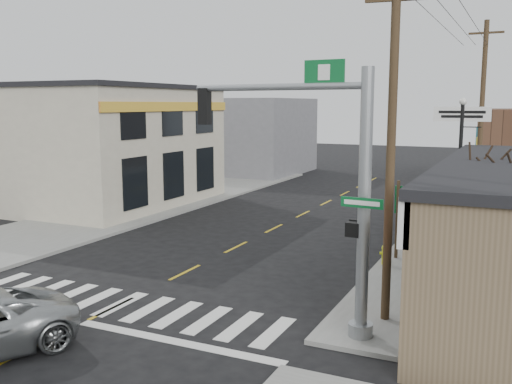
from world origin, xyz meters
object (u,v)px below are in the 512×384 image
at_px(utility_pole_near, 391,150).
at_px(utility_pole_far, 481,115).
at_px(fire_hydrant, 385,254).
at_px(bare_tree, 497,156).
at_px(traffic_signal_pole, 332,174).
at_px(lamp_post, 461,158).
at_px(guide_sign, 416,210).
at_px(dance_center_sign, 461,129).

height_order(utility_pole_near, utility_pole_far, utility_pole_far).
height_order(fire_hydrant, bare_tree, bare_tree).
bearing_deg(fire_hydrant, utility_pole_near, -77.28).
xyz_separation_m(traffic_signal_pole, fire_hydrant, (-0.08, 6.77, -3.69)).
distance_m(traffic_signal_pole, lamp_post, 12.52).
bearing_deg(lamp_post, utility_pole_far, 87.52).
height_order(traffic_signal_pole, lamp_post, traffic_signal_pole).
height_order(traffic_signal_pole, utility_pole_far, utility_pole_far).
relative_size(guide_sign, bare_tree, 0.55).
relative_size(traffic_signal_pole, lamp_post, 1.13).
distance_m(bare_tree, utility_pole_far, 14.55).
height_order(fire_hydrant, utility_pole_near, utility_pole_near).
relative_size(dance_center_sign, bare_tree, 1.10).
bearing_deg(utility_pole_far, traffic_signal_pole, -93.16).
bearing_deg(guide_sign, dance_center_sign, 99.72).
distance_m(dance_center_sign, utility_pole_far, 2.43).
relative_size(fire_hydrant, dance_center_sign, 0.12).
relative_size(bare_tree, utility_pole_far, 0.53).
bearing_deg(fire_hydrant, utility_pole_far, 80.35).
bearing_deg(guide_sign, bare_tree, -30.93).
bearing_deg(lamp_post, bare_tree, -77.53).
bearing_deg(fire_hydrant, dance_center_sign, 82.49).
bearing_deg(dance_center_sign, bare_tree, -82.20).
xyz_separation_m(fire_hydrant, utility_pole_near, (1.20, -5.32, 4.22)).
bearing_deg(utility_pole_far, fire_hydrant, -96.69).
distance_m(lamp_post, utility_pole_far, 7.49).
distance_m(dance_center_sign, utility_pole_near, 16.00).
distance_m(traffic_signal_pole, bare_tree, 6.31).
relative_size(utility_pole_near, utility_pole_far, 0.88).
height_order(traffic_signal_pole, bare_tree, traffic_signal_pole).
relative_size(traffic_signal_pole, fire_hydrant, 9.41).
distance_m(dance_center_sign, bare_tree, 12.45).
bearing_deg(bare_tree, utility_pole_far, 95.72).
bearing_deg(utility_pole_near, fire_hydrant, 97.46).
distance_m(traffic_signal_pole, fire_hydrant, 7.72).
xyz_separation_m(fire_hydrant, dance_center_sign, (1.41, 10.68, 4.14)).
xyz_separation_m(traffic_signal_pole, guide_sign, (0.81, 7.83, -2.18)).
distance_m(traffic_signal_pole, guide_sign, 8.17).
height_order(guide_sign, bare_tree, bare_tree).
xyz_separation_m(dance_center_sign, utility_pole_far, (0.78, 2.20, 0.68)).
relative_size(fire_hydrant, utility_pole_far, 0.07).
height_order(dance_center_sign, utility_pole_near, utility_pole_near).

